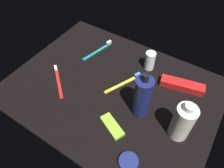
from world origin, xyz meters
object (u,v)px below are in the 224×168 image
toothbrush_teal (99,50)px  snack_bar_lime (112,126)px  toothpaste_box_red (182,85)px  deodorant_stick (150,61)px  bodywash_bottle (182,122)px  toothbrush_yellow (125,82)px  toothbrush_red (58,80)px  cream_tin_left (128,162)px  lotion_bottle (142,97)px

toothbrush_teal → snack_bar_lime: bearing=-48.8°
toothpaste_box_red → toothbrush_teal: bearing=165.8°
deodorant_stick → snack_bar_lime: (2.46, -34.31, -3.54)cm
toothbrush_teal → bodywash_bottle: bearing=-23.8°
toothbrush_yellow → toothbrush_red: 28.59cm
toothbrush_yellow → toothbrush_red: same height
deodorant_stick → toothbrush_teal: (-25.48, -2.43, -3.68)cm
toothbrush_red → snack_bar_lime: toothbrush_red is taller
toothbrush_teal → toothbrush_red: (-3.52, -25.61, 0.00)cm
deodorant_stick → snack_bar_lime: deodorant_stick is taller
toothbrush_red → snack_bar_lime: bearing=-11.3°
toothbrush_red → cream_tin_left: 45.06cm
lotion_bottle → cream_tin_left: bearing=-72.2°
bodywash_bottle → toothbrush_teal: bodywash_bottle is taller
toothbrush_red → cream_tin_left: toothbrush_red is taller
bodywash_bottle → toothpaste_box_red: 22.33cm
toothpaste_box_red → toothbrush_yellow: bearing=-166.6°
cream_tin_left → toothpaste_box_red: bearing=85.7°
deodorant_stick → toothpaste_box_red: bearing=-11.0°
lotion_bottle → snack_bar_lime: 15.08cm
toothbrush_red → toothbrush_yellow: bearing=30.2°
toothbrush_teal → toothbrush_red: bearing=-97.8°
toothbrush_teal → snack_bar_lime: toothbrush_teal is taller
toothbrush_red → cream_tin_left: bearing=-18.3°
lotion_bottle → toothbrush_red: lotion_bottle is taller
lotion_bottle → toothbrush_teal: size_ratio=1.13×
lotion_bottle → toothbrush_teal: (-33.01, 20.23, -8.26)cm
lotion_bottle → toothbrush_yellow: bearing=142.7°
toothbrush_yellow → cream_tin_left: size_ratio=2.61×
deodorant_stick → toothbrush_teal: deodorant_stick is taller
lotion_bottle → bodywash_bottle: 15.57cm
deodorant_stick → bodywash_bottle: bearing=-46.0°
toothbrush_yellow → bodywash_bottle: bearing=-20.4°
bodywash_bottle → toothbrush_teal: size_ratio=0.95×
toothbrush_red → toothpaste_box_red: size_ratio=0.83×
lotion_bottle → toothpaste_box_red: (9.19, 19.41, -7.26)cm
toothbrush_teal → cream_tin_left: 55.88cm
toothbrush_teal → lotion_bottle: bearing=-31.5°
toothbrush_teal → toothbrush_yellow: (21.20, -11.25, 0.00)cm
bodywash_bottle → snack_bar_lime: (-20.54, -10.50, -6.86)cm
toothbrush_teal → cream_tin_left: bearing=-45.4°
bodywash_bottle → toothbrush_red: size_ratio=1.16×
lotion_bottle → deodorant_stick: size_ratio=2.35×
lotion_bottle → snack_bar_lime: lotion_bottle is taller
bodywash_bottle → cream_tin_left: (-9.22, -18.38, -6.84)cm
lotion_bottle → toothbrush_red: size_ratio=1.39×
bodywash_bottle → toothpaste_box_red: (-6.29, 20.56, -6.01)cm
bodywash_bottle → toothpaste_box_red: bodywash_bottle is taller
cream_tin_left → deodorant_stick: bearing=108.1°
lotion_bottle → deodorant_stick: bearing=108.4°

